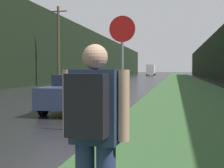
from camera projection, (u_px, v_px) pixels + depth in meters
The scene contains 10 objects.
grass_verge at pixel (185, 83), 39.38m from camera, with size 6.00×240.00×0.02m, color #33562D.
lane_stripe_c at pixel (56, 104), 14.75m from camera, with size 0.12×3.00×0.01m, color silver.
lane_stripe_d at pixel (94, 93), 21.60m from camera, with size 0.12×3.00×0.01m, color silver.
treeline_far_side at pixel (83, 54), 52.24m from camera, with size 2.00×140.00×8.50m, color black.
treeline_near_side at pixel (223, 56), 47.81m from camera, with size 2.00×140.00×7.70m, color black.
utility_pole_far at pixel (58, 45), 31.22m from camera, with size 1.80×0.24×7.97m.
stop_sign at pixel (122, 64), 7.49m from camera, with size 0.63×0.07×2.89m.
hitchhiker_with_backpack at pixel (94, 131), 2.77m from camera, with size 0.63×0.45×1.81m.
car_passing_near at pixel (77, 93), 11.91m from camera, with size 1.83×4.05×1.42m.
delivery_truck at pixel (151, 70), 95.87m from camera, with size 2.51×7.87×3.31m.
Camera 1 is at (5.52, -0.39, 1.58)m, focal length 50.00 mm.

